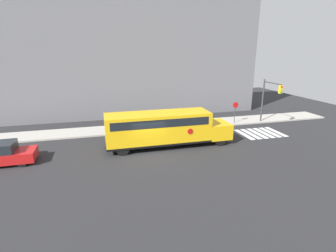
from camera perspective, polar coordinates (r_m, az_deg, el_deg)
ground_plane at (r=20.86m, az=-4.21°, el=-5.67°), size 60.00×60.00×0.00m
sidewalk_strip at (r=26.90m, az=-6.86°, el=-0.48°), size 44.00×3.00×0.15m
building_backdrop at (r=32.23m, az=-9.04°, el=14.64°), size 32.00×4.00×13.91m
crosswalk_stripes at (r=26.95m, az=19.46°, el=-1.45°), size 4.00×3.20×0.01m
school_bus at (r=21.49m, az=-1.00°, el=-0.27°), size 10.42×2.57×2.88m
stop_sign at (r=28.91m, az=14.41°, el=3.41°), size 0.63×0.10×2.44m
traffic_light at (r=29.53m, az=21.10°, el=6.20°), size 0.28×2.93×4.75m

